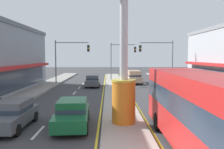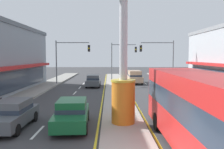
# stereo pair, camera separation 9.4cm
# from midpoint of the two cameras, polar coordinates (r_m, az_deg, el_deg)

# --- Properties ---
(median_strip) EXTENTS (2.50, 52.00, 0.14)m
(median_strip) POSITION_cam_midpoint_polar(r_m,az_deg,el_deg) (25.53, 1.23, -4.34)
(median_strip) COLOR #A39E93
(median_strip) RESTS_ON ground
(sidewalk_left) EXTENTS (2.94, 60.00, 0.18)m
(sidewalk_left) POSITION_cam_midpoint_polar(r_m,az_deg,el_deg) (25.01, -20.54, -4.76)
(sidewalk_left) COLOR gray
(sidewalk_left) RESTS_ON ground
(sidewalk_right) EXTENTS (2.94, 60.00, 0.18)m
(sidewalk_right) POSITION_cam_midpoint_polar(r_m,az_deg,el_deg) (25.64, 22.77, -4.60)
(sidewalk_right) COLOR gray
(sidewalk_right) RESTS_ON ground
(lane_markings) EXTENTS (9.24, 52.00, 0.01)m
(lane_markings) POSITION_cam_midpoint_polar(r_m,az_deg,el_deg) (24.20, 1.34, -4.98)
(lane_markings) COLOR silver
(lane_markings) RESTS_ON ground
(district_sign) EXTENTS (6.03, 1.41, 8.61)m
(district_sign) POSITION_cam_midpoint_polar(r_m,az_deg,el_deg) (13.25, 3.00, 4.07)
(district_sign) COLOR orange
(district_sign) RESTS_ON median_strip
(traffic_light_left_side) EXTENTS (4.86, 0.46, 6.20)m
(traffic_light_left_side) POSITION_cam_midpoint_polar(r_m,az_deg,el_deg) (33.45, -10.43, 4.84)
(traffic_light_left_side) COLOR slate
(traffic_light_left_side) RESTS_ON ground
(traffic_light_right_side) EXTENTS (4.86, 0.46, 6.20)m
(traffic_light_right_side) POSITION_cam_midpoint_polar(r_m,az_deg,el_deg) (33.75, 11.92, 4.82)
(traffic_light_right_side) COLOR slate
(traffic_light_right_side) RESTS_ON ground
(traffic_light_median_far) EXTENTS (4.20, 0.46, 6.20)m
(traffic_light_median_far) POSITION_cam_midpoint_polar(r_m,az_deg,el_deg) (38.66, 2.22, 4.77)
(traffic_light_median_far) COLOR slate
(traffic_light_median_far) RESTS_ON ground
(bus_near_right_lane) EXTENTS (2.61, 11.21, 3.26)m
(bus_near_right_lane) POSITION_cam_midpoint_polar(r_m,az_deg,el_deg) (9.77, 22.17, -8.27)
(bus_near_right_lane) COLOR #B21E1E
(bus_near_right_lane) RESTS_ON ground
(sedan_far_right_lane) EXTENTS (2.02, 4.39, 1.53)m
(sedan_far_right_lane) POSITION_cam_midpoint_polar(r_m,az_deg,el_deg) (13.47, -9.57, -9.26)
(sedan_far_right_lane) COLOR #14562D
(sedan_far_right_lane) RESTS_ON ground
(sedan_near_left_lane) EXTENTS (1.89, 4.33, 1.53)m
(sedan_near_left_lane) POSITION_cam_midpoint_polar(r_m,az_deg,el_deg) (14.23, -23.03, -8.81)
(sedan_near_left_lane) COLOR #4C5156
(sedan_near_left_lane) RESTS_ON ground
(suv_mid_left_lane) EXTENTS (2.06, 4.65, 1.90)m
(suv_mid_left_lane) POSITION_cam_midpoint_polar(r_m,az_deg,el_deg) (34.29, 5.60, -0.57)
(suv_mid_left_lane) COLOR tan
(suv_mid_left_lane) RESTS_ON ground
(sedan_far_left_oncoming) EXTENTS (1.85, 4.31, 1.53)m
(sedan_far_left_oncoming) POSITION_cam_midpoint_polar(r_m,az_deg,el_deg) (30.77, -4.51, -1.51)
(sedan_far_left_oncoming) COLOR #4C5156
(sedan_far_left_oncoming) RESTS_ON ground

